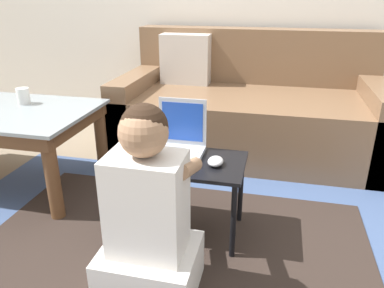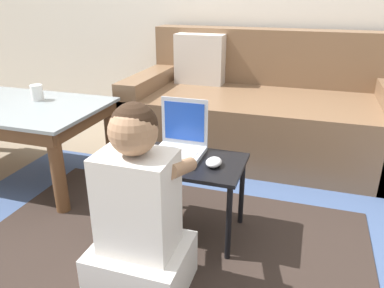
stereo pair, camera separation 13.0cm
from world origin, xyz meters
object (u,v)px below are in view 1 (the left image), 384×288
object	(u,v)px
laptop_desk	(180,170)
cup_on_table	(23,96)
laptop	(178,147)
person_seated	(148,221)
computer_mouse	(216,161)
couch	(248,110)

from	to	relation	value
laptop_desk	cup_on_table	bearing A→B (deg)	161.29
laptop_desk	laptop	bearing A→B (deg)	112.82
cup_on_table	person_seated	bearing A→B (deg)	-36.39
laptop	computer_mouse	world-z (taller)	laptop
person_seated	laptop	bearing A→B (deg)	91.15
laptop_desk	cup_on_table	world-z (taller)	cup_on_table
laptop_desk	cup_on_table	size ratio (longest dim) A/B	6.33
computer_mouse	cup_on_table	distance (m)	1.23
laptop_desk	cup_on_table	xyz separation A→B (m)	(-1.01, 0.34, 0.19)
laptop_desk	couch	bearing A→B (deg)	79.71
couch	laptop_desk	world-z (taller)	couch
laptop	cup_on_table	size ratio (longest dim) A/B	2.67
cup_on_table	laptop	bearing A→B (deg)	-16.49
couch	computer_mouse	size ratio (longest dim) A/B	19.31
computer_mouse	couch	bearing A→B (deg)	87.90
computer_mouse	person_seated	size ratio (longest dim) A/B	0.12
couch	person_seated	bearing A→B (deg)	-98.11
person_seated	laptop_desk	bearing A→B (deg)	88.29
laptop	computer_mouse	size ratio (longest dim) A/B	2.66
laptop_desk	person_seated	world-z (taller)	person_seated
laptop_desk	person_seated	bearing A→B (deg)	-91.71
computer_mouse	person_seated	xyz separation A→B (m)	(-0.17, -0.38, -0.08)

